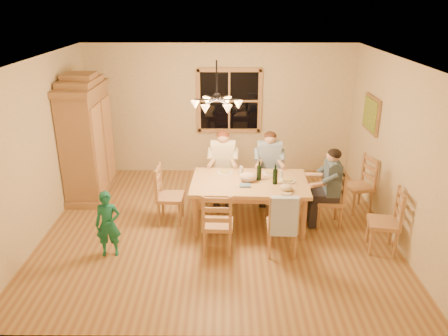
{
  "coord_description": "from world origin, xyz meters",
  "views": [
    {
      "loc": [
        0.14,
        -6.36,
        3.55
      ],
      "look_at": [
        0.11,
        0.1,
        1.0
      ],
      "focal_mm": 35.0,
      "sensor_mm": 36.0,
      "label": 1
    }
  ],
  "objects_px": {
    "chair_end_right": "(328,208)",
    "chair_spare_back": "(357,194)",
    "wine_bottle_a": "(259,171)",
    "child": "(108,224)",
    "dining_table": "(249,187)",
    "chair_near_left": "(218,233)",
    "chair_far_left": "(223,185)",
    "chair_far_right": "(268,185)",
    "chandelier": "(217,103)",
    "adult_plaid_man": "(269,158)",
    "adult_slate_man": "(331,178)",
    "armoire": "(88,141)",
    "chair_end_left": "(171,205)",
    "chair_near_right": "(282,234)",
    "adult_woman": "(223,157)",
    "wine_bottle_b": "(275,174)",
    "chair_spare_front": "(382,232)"
  },
  "relations": [
    {
      "from": "armoire",
      "to": "chair_near_left",
      "type": "distance_m",
      "value": 3.27
    },
    {
      "from": "child",
      "to": "chair_spare_front",
      "type": "relative_size",
      "value": 1.01
    },
    {
      "from": "armoire",
      "to": "chair_near_right",
      "type": "distance_m",
      "value": 4.03
    },
    {
      "from": "adult_woman",
      "to": "wine_bottle_a",
      "type": "bearing_deg",
      "value": 126.97
    },
    {
      "from": "chair_near_left",
      "to": "wine_bottle_b",
      "type": "distance_m",
      "value": 1.34
    },
    {
      "from": "wine_bottle_b",
      "to": "child",
      "type": "height_order",
      "value": "wine_bottle_b"
    },
    {
      "from": "wine_bottle_a",
      "to": "chair_spare_back",
      "type": "xyz_separation_m",
      "value": [
        1.78,
        0.44,
        -0.62
      ]
    },
    {
      "from": "chair_far_left",
      "to": "chair_far_right",
      "type": "xyz_separation_m",
      "value": [
        0.83,
        -0.03,
        0.0
      ]
    },
    {
      "from": "dining_table",
      "to": "adult_woman",
      "type": "bearing_deg",
      "value": 115.79
    },
    {
      "from": "chandelier",
      "to": "adult_slate_man",
      "type": "xyz_separation_m",
      "value": [
        1.82,
        0.08,
        -1.24
      ]
    },
    {
      "from": "chair_end_right",
      "to": "chair_spare_back",
      "type": "bearing_deg",
      "value": -47.17
    },
    {
      "from": "chair_near_right",
      "to": "chair_end_left",
      "type": "bearing_deg",
      "value": 153.43
    },
    {
      "from": "adult_woman",
      "to": "wine_bottle_a",
      "type": "xyz_separation_m",
      "value": [
        0.59,
        -0.85,
        0.08
      ]
    },
    {
      "from": "child",
      "to": "chandelier",
      "type": "bearing_deg",
      "value": 22.28
    },
    {
      "from": "armoire",
      "to": "dining_table",
      "type": "relative_size",
      "value": 1.2
    },
    {
      "from": "adult_slate_man",
      "to": "chair_near_left",
      "type": "bearing_deg",
      "value": 116.57
    },
    {
      "from": "chandelier",
      "to": "dining_table",
      "type": "xyz_separation_m",
      "value": [
        0.52,
        0.13,
        -1.42
      ]
    },
    {
      "from": "chair_near_left",
      "to": "wine_bottle_a",
      "type": "bearing_deg",
      "value": 56.75
    },
    {
      "from": "chair_far_left",
      "to": "wine_bottle_a",
      "type": "bearing_deg",
      "value": 126.97
    },
    {
      "from": "chair_far_right",
      "to": "wine_bottle_a",
      "type": "distance_m",
      "value": 1.05
    },
    {
      "from": "armoire",
      "to": "chair_far_right",
      "type": "height_order",
      "value": "armoire"
    },
    {
      "from": "dining_table",
      "to": "adult_slate_man",
      "type": "xyz_separation_m",
      "value": [
        1.3,
        -0.05,
        0.18
      ]
    },
    {
      "from": "chandelier",
      "to": "child",
      "type": "height_order",
      "value": "chandelier"
    },
    {
      "from": "armoire",
      "to": "dining_table",
      "type": "distance_m",
      "value": 3.19
    },
    {
      "from": "chair_near_right",
      "to": "chair_end_right",
      "type": "relative_size",
      "value": 1.0
    },
    {
      "from": "adult_slate_man",
      "to": "wine_bottle_a",
      "type": "relative_size",
      "value": 2.65
    },
    {
      "from": "chair_far_left",
      "to": "chair_far_right",
      "type": "bearing_deg",
      "value": -180.0
    },
    {
      "from": "chandelier",
      "to": "chair_spare_back",
      "type": "bearing_deg",
      "value": 14.26
    },
    {
      "from": "chandelier",
      "to": "adult_woman",
      "type": "bearing_deg",
      "value": 85.36
    },
    {
      "from": "chair_end_left",
      "to": "adult_plaid_man",
      "type": "xyz_separation_m",
      "value": [
        1.7,
        0.82,
        0.54
      ]
    },
    {
      "from": "wine_bottle_a",
      "to": "chair_spare_back",
      "type": "relative_size",
      "value": 0.33
    },
    {
      "from": "wine_bottle_b",
      "to": "child",
      "type": "distance_m",
      "value": 2.66
    },
    {
      "from": "dining_table",
      "to": "chair_spare_front",
      "type": "relative_size",
      "value": 1.94
    },
    {
      "from": "wine_bottle_a",
      "to": "child",
      "type": "bearing_deg",
      "value": -155.44
    },
    {
      "from": "adult_plaid_man",
      "to": "adult_slate_man",
      "type": "bearing_deg",
      "value": 136.64
    },
    {
      "from": "chair_end_right",
      "to": "adult_slate_man",
      "type": "bearing_deg",
      "value": 0.0
    },
    {
      "from": "chair_end_right",
      "to": "chair_spare_back",
      "type": "xyz_separation_m",
      "value": [
        0.63,
        0.54,
        0.0
      ]
    },
    {
      "from": "armoire",
      "to": "chair_end_left",
      "type": "bearing_deg",
      "value": -34.33
    },
    {
      "from": "adult_plaid_man",
      "to": "child",
      "type": "relative_size",
      "value": 0.88
    },
    {
      "from": "chair_far_left",
      "to": "chair_spare_back",
      "type": "height_order",
      "value": "same"
    },
    {
      "from": "dining_table",
      "to": "wine_bottle_b",
      "type": "bearing_deg",
      "value": -13.54
    },
    {
      "from": "chair_near_left",
      "to": "child",
      "type": "height_order",
      "value": "child"
    },
    {
      "from": "armoire",
      "to": "adult_plaid_man",
      "type": "height_order",
      "value": "armoire"
    },
    {
      "from": "dining_table",
      "to": "chair_near_left",
      "type": "bearing_deg",
      "value": -120.0
    },
    {
      "from": "chair_far_left",
      "to": "adult_woman",
      "type": "height_order",
      "value": "adult_woman"
    },
    {
      "from": "dining_table",
      "to": "chair_near_left",
      "type": "distance_m",
      "value": 1.06
    },
    {
      "from": "chair_spare_back",
      "to": "chair_far_right",
      "type": "bearing_deg",
      "value": 59.77
    },
    {
      "from": "adult_woman",
      "to": "chandelier",
      "type": "bearing_deg",
      "value": 87.46
    },
    {
      "from": "child",
      "to": "adult_plaid_man",
      "type": "bearing_deg",
      "value": 30.67
    },
    {
      "from": "chair_far_left",
      "to": "child",
      "type": "xyz_separation_m",
      "value": [
        -1.64,
        -1.87,
        0.2
      ]
    }
  ]
}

